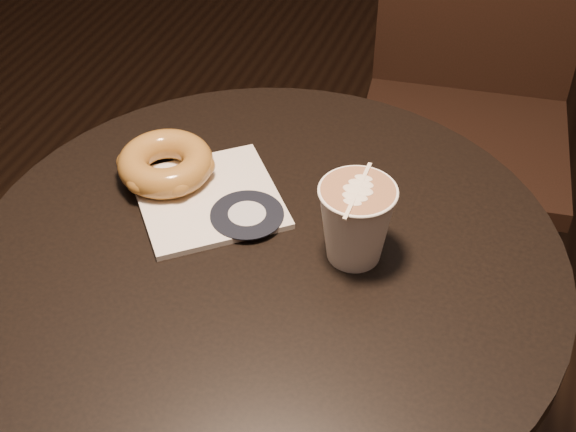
{
  "coord_description": "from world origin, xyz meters",
  "views": [
    {
      "loc": [
        0.25,
        -0.62,
        1.4
      ],
      "look_at": [
        0.01,
        0.03,
        0.79
      ],
      "focal_mm": 50.0,
      "sensor_mm": 36.0,
      "label": 1
    }
  ],
  "objects_px": {
    "chair": "(472,68)",
    "latte_cup": "(356,223)",
    "cafe_table": "(270,359)",
    "doughnut": "(166,163)",
    "pastry_bag": "(209,198)"
  },
  "relations": [
    {
      "from": "chair",
      "to": "doughnut",
      "type": "xyz_separation_m",
      "value": [
        -0.3,
        -0.71,
        0.21
      ]
    },
    {
      "from": "cafe_table",
      "to": "latte_cup",
      "type": "relative_size",
      "value": 7.63
    },
    {
      "from": "cafe_table",
      "to": "pastry_bag",
      "type": "distance_m",
      "value": 0.24
    },
    {
      "from": "chair",
      "to": "doughnut",
      "type": "bearing_deg",
      "value": -119.7
    },
    {
      "from": "cafe_table",
      "to": "doughnut",
      "type": "distance_m",
      "value": 0.29
    },
    {
      "from": "chair",
      "to": "doughnut",
      "type": "height_order",
      "value": "chair"
    },
    {
      "from": "cafe_table",
      "to": "latte_cup",
      "type": "height_order",
      "value": "latte_cup"
    },
    {
      "from": "chair",
      "to": "doughnut",
      "type": "relative_size",
      "value": 8.39
    },
    {
      "from": "chair",
      "to": "latte_cup",
      "type": "height_order",
      "value": "chair"
    },
    {
      "from": "chair",
      "to": "latte_cup",
      "type": "distance_m",
      "value": 0.79
    },
    {
      "from": "pastry_bag",
      "to": "doughnut",
      "type": "distance_m",
      "value": 0.07
    },
    {
      "from": "chair",
      "to": "cafe_table",
      "type": "bearing_deg",
      "value": -106.28
    },
    {
      "from": "cafe_table",
      "to": "latte_cup",
      "type": "xyz_separation_m",
      "value": [
        0.1,
        0.03,
        0.25
      ]
    },
    {
      "from": "chair",
      "to": "doughnut",
      "type": "distance_m",
      "value": 0.8
    },
    {
      "from": "pastry_bag",
      "to": "cafe_table",
      "type": "bearing_deg",
      "value": -69.84
    }
  ]
}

